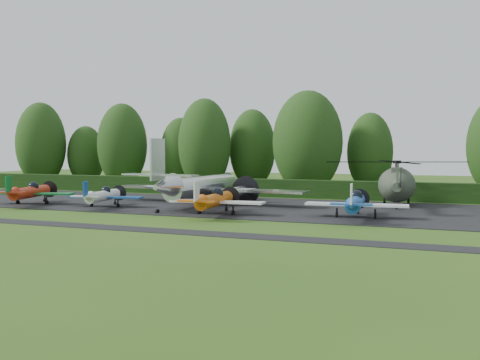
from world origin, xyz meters
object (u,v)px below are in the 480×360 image
at_px(light_plane_orange, 215,200).
at_px(light_plane_blue, 356,203).
at_px(light_plane_red, 30,192).
at_px(transport_plane, 201,186).
at_px(helicopter, 397,182).
at_px(light_plane_white, 103,196).

bearing_deg(light_plane_orange, light_plane_blue, 13.35).
bearing_deg(light_plane_red, transport_plane, 35.73).
bearing_deg(helicopter, transport_plane, -155.92).
height_order(light_plane_white, helicopter, helicopter).
relative_size(light_plane_blue, helicopter, 0.53).
xyz_separation_m(transport_plane, light_plane_white, (-7.44, -5.41, -0.70)).
xyz_separation_m(transport_plane, light_plane_red, (-15.51, -5.88, -0.55)).
distance_m(transport_plane, light_plane_orange, 8.29).
height_order(transport_plane, light_plane_orange, transport_plane).
bearing_deg(helicopter, light_plane_red, -155.20).
bearing_deg(transport_plane, light_plane_blue, -22.12).
relative_size(light_plane_orange, helicopter, 0.53).
bearing_deg(transport_plane, light_plane_red, -163.42).
xyz_separation_m(light_plane_red, helicopter, (33.22, 12.06, 1.05)).
xyz_separation_m(light_plane_blue, helicopter, (2.12, 11.22, 1.06)).
bearing_deg(light_plane_white, light_plane_blue, 11.17).
height_order(light_plane_white, light_plane_orange, light_plane_orange).
distance_m(light_plane_red, helicopter, 35.36).
relative_size(transport_plane, light_plane_orange, 2.44).
bearing_deg(helicopter, light_plane_blue, -95.87).
relative_size(light_plane_red, helicopter, 0.53).
relative_size(light_plane_orange, light_plane_blue, 1.01).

